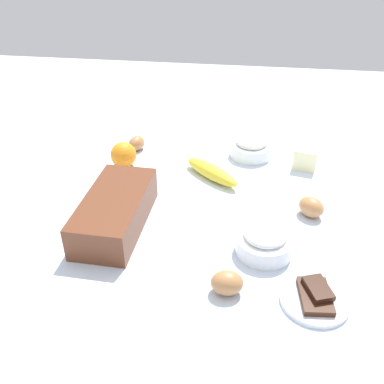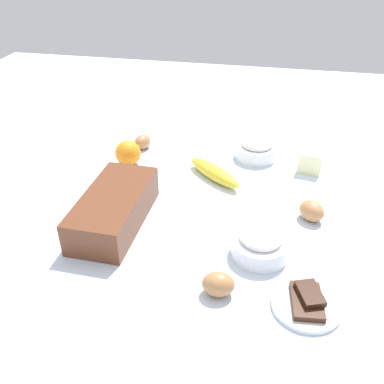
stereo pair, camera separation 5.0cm
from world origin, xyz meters
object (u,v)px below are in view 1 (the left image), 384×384
object	(u,v)px
loaf_pan	(115,210)
egg_loose	(227,283)
banana	(212,172)
orange_fruit	(123,155)
egg_near_butter	(137,143)
butter_block	(306,155)
chocolate_plate	(315,298)
egg_beside_bowl	(311,206)
sugar_bowl	(265,241)
flour_bowl	(251,147)

from	to	relation	value
loaf_pan	egg_loose	distance (m)	0.32
banana	egg_loose	bearing A→B (deg)	-169.95
orange_fruit	egg_near_butter	xyz separation A→B (m)	(0.11, -0.01, -0.01)
loaf_pan	egg_near_butter	size ratio (longest dim) A/B	4.85
loaf_pan	butter_block	world-z (taller)	loaf_pan
orange_fruit	chocolate_plate	size ratio (longest dim) A/B	0.57
orange_fruit	loaf_pan	bearing A→B (deg)	-167.86
butter_block	banana	bearing A→B (deg)	113.80
loaf_pan	egg_beside_bowl	world-z (taller)	loaf_pan
loaf_pan	orange_fruit	world-z (taller)	loaf_pan
butter_block	egg_near_butter	distance (m)	0.51
sugar_bowl	egg_loose	size ratio (longest dim) A/B	1.95
egg_beside_bowl	chocolate_plate	bearing A→B (deg)	177.07
egg_near_butter	chocolate_plate	distance (m)	0.74
butter_block	egg_beside_bowl	distance (m)	0.25
orange_fruit	butter_block	bearing A→B (deg)	-80.69
egg_beside_bowl	sugar_bowl	bearing A→B (deg)	144.46
banana	egg_loose	xyz separation A→B (m)	(-0.42, -0.07, 0.00)
flour_bowl	sugar_bowl	xyz separation A→B (m)	(-0.44, -0.04, 0.00)
egg_near_butter	egg_loose	xyz separation A→B (m)	(-0.56, -0.32, 0.00)
butter_block	egg_beside_bowl	xyz separation A→B (m)	(-0.25, 0.01, -0.01)
loaf_pan	egg_beside_bowl	size ratio (longest dim) A/B	4.43
chocolate_plate	egg_loose	bearing A→B (deg)	89.79
chocolate_plate	flour_bowl	bearing A→B (deg)	13.63
egg_near_butter	egg_loose	bearing A→B (deg)	-150.02
butter_block	egg_loose	xyz separation A→B (m)	(-0.54, 0.19, -0.01)
banana	butter_block	size ratio (longest dim) A/B	2.11
butter_block	egg_near_butter	bearing A→B (deg)	87.64
flour_bowl	egg_beside_bowl	xyz separation A→B (m)	(-0.28, -0.15, -0.00)
egg_beside_bowl	egg_near_butter	bearing A→B (deg)	61.56
sugar_bowl	banana	bearing A→B (deg)	26.41
egg_beside_bowl	chocolate_plate	world-z (taller)	egg_beside_bowl
chocolate_plate	orange_fruit	bearing A→B (deg)	47.78
sugar_bowl	orange_fruit	bearing A→B (deg)	51.32
orange_fruit	banana	bearing A→B (deg)	-96.77
orange_fruit	egg_beside_bowl	xyz separation A→B (m)	(-0.17, -0.51, -0.01)
chocolate_plate	butter_block	bearing A→B (deg)	-2.26
banana	egg_beside_bowl	xyz separation A→B (m)	(-0.14, -0.26, 0.00)
chocolate_plate	egg_near_butter	bearing A→B (deg)	41.16
loaf_pan	sugar_bowl	size ratio (longest dim) A/B	2.30
egg_loose	chocolate_plate	size ratio (longest dim) A/B	0.48
egg_loose	butter_block	bearing A→B (deg)	-19.27
flour_bowl	egg_near_butter	xyz separation A→B (m)	(-0.01, 0.35, -0.01)
flour_bowl	butter_block	bearing A→B (deg)	-101.13
loaf_pan	orange_fruit	size ratio (longest dim) A/B	3.84
orange_fruit	egg_loose	size ratio (longest dim) A/B	1.17
flour_bowl	egg_near_butter	bearing A→B (deg)	91.69
flour_bowl	butter_block	world-z (taller)	flour_bowl
sugar_bowl	banana	distance (m)	0.32
flour_bowl	orange_fruit	distance (m)	0.38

